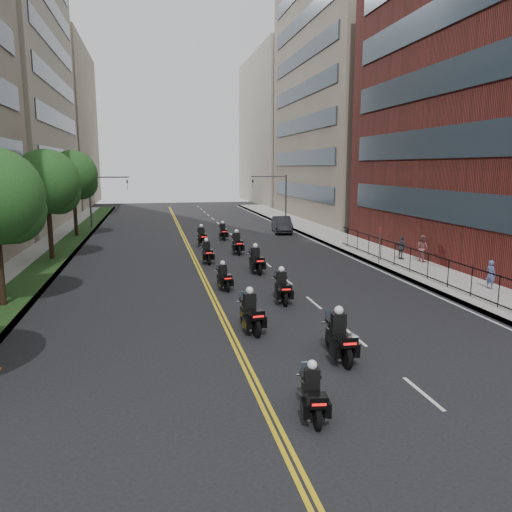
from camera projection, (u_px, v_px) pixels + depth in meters
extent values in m
plane|color=black|center=(318.00, 404.00, 13.82)|extent=(160.00, 160.00, 0.00)
cube|color=gray|center=(359.00, 247.00, 40.32)|extent=(4.00, 90.00, 0.15)
cube|color=gray|center=(43.00, 258.00, 35.46)|extent=(4.00, 90.00, 0.15)
cube|color=#193112|center=(55.00, 256.00, 35.60)|extent=(2.00, 90.00, 0.04)
cube|color=#333F4C|center=(438.00, 213.00, 32.40)|extent=(0.12, 25.80, 1.80)
cube|color=#333F4C|center=(443.00, 150.00, 31.69)|extent=(0.12, 25.80, 1.80)
cube|color=#333F4C|center=(447.00, 85.00, 30.98)|extent=(0.12, 25.80, 1.80)
cube|color=#333F4C|center=(451.00, 16.00, 30.27)|extent=(0.12, 25.80, 1.80)
cube|color=#7F6E5C|center=(360.00, 97.00, 61.75)|extent=(15.00, 28.00, 30.00)
cube|color=#333F4C|center=(300.00, 191.00, 62.26)|extent=(0.12, 24.08, 1.80)
cube|color=#333F4C|center=(300.00, 158.00, 61.55)|extent=(0.12, 24.08, 1.80)
cube|color=#333F4C|center=(301.00, 125.00, 60.84)|extent=(0.12, 24.08, 1.80)
cube|color=#333F4C|center=(302.00, 91.00, 60.13)|extent=(0.12, 24.08, 1.80)
cube|color=#333F4C|center=(302.00, 56.00, 59.42)|extent=(0.12, 24.08, 1.80)
cube|color=#333F4C|center=(303.00, 20.00, 58.71)|extent=(0.12, 24.08, 1.80)
cube|color=#A49984|center=(293.00, 130.00, 91.00)|extent=(15.00, 28.00, 26.00)
cube|color=#333F4C|center=(64.00, 193.00, 56.61)|extent=(0.12, 24.08, 1.80)
cube|color=#333F4C|center=(62.00, 157.00, 55.90)|extent=(0.12, 24.08, 1.80)
cube|color=#333F4C|center=(59.00, 121.00, 55.19)|extent=(0.12, 24.08, 1.80)
cube|color=#333F4C|center=(57.00, 83.00, 54.49)|extent=(0.12, 24.08, 1.80)
cube|color=#333F4C|center=(54.00, 44.00, 53.78)|extent=(0.12, 24.08, 1.80)
cube|color=#333F4C|center=(51.00, 4.00, 53.07)|extent=(0.12, 24.08, 1.80)
cube|color=#7F6E5C|center=(39.00, 126.00, 82.19)|extent=(16.00, 28.00, 26.00)
cube|color=black|center=(438.00, 257.00, 27.32)|extent=(0.05, 28.00, 0.05)
cube|color=black|center=(437.00, 280.00, 27.55)|extent=(0.05, 28.00, 0.05)
sphere|color=#1B531F|center=(12.00, 211.00, 22.83)|extent=(3.08, 3.08, 3.08)
cylinder|color=#311C15|center=(50.00, 225.00, 34.22)|extent=(0.32, 0.32, 5.11)
sphere|color=#1B531F|center=(47.00, 182.00, 33.70)|extent=(4.40, 4.40, 4.40)
sphere|color=#1B531F|center=(58.00, 192.00, 34.34)|extent=(3.08, 3.08, 3.08)
cylinder|color=#311C15|center=(75.00, 208.00, 45.75)|extent=(0.32, 0.32, 5.39)
sphere|color=#1B531F|center=(73.00, 174.00, 45.21)|extent=(4.40, 4.40, 4.40)
sphere|color=#1B531F|center=(81.00, 183.00, 45.85)|extent=(3.08, 3.08, 3.08)
cylinder|color=#3F3F44|center=(286.00, 200.00, 55.90)|extent=(0.18, 0.18, 5.60)
cylinder|color=#3F3F44|center=(269.00, 176.00, 55.04)|extent=(4.00, 0.14, 0.14)
imported|color=black|center=(253.00, 184.00, 54.82)|extent=(0.16, 0.20, 1.00)
cylinder|color=#3F3F44|center=(90.00, 203.00, 51.65)|extent=(0.18, 0.18, 5.60)
cylinder|color=#3F3F44|center=(109.00, 177.00, 51.60)|extent=(4.00, 0.14, 0.14)
imported|color=black|center=(127.00, 185.00, 52.10)|extent=(0.16, 0.20, 1.00)
cylinder|color=black|center=(317.00, 418.00, 12.44)|extent=(0.20, 0.63, 0.61)
cylinder|color=black|center=(307.00, 392.00, 13.86)|extent=(0.20, 0.63, 0.61)
cube|color=black|center=(312.00, 395.00, 13.10)|extent=(0.53, 1.26, 0.36)
cube|color=silver|center=(311.00, 402.00, 13.18)|extent=(0.40, 0.54, 0.27)
cube|color=black|center=(318.00, 400.00, 12.35)|extent=(0.51, 0.44, 0.29)
cube|color=red|center=(319.00, 405.00, 12.17)|extent=(0.36, 0.07, 0.06)
cube|color=black|center=(312.00, 379.00, 13.07)|extent=(0.43, 0.30, 0.56)
sphere|color=silver|center=(312.00, 365.00, 13.01)|extent=(0.26, 0.26, 0.26)
cylinder|color=black|center=(347.00, 358.00, 16.19)|extent=(0.18, 0.75, 0.75)
cylinder|color=black|center=(330.00, 339.00, 17.90)|extent=(0.18, 0.75, 0.75)
cube|color=black|center=(339.00, 339.00, 16.99)|extent=(0.52, 1.50, 0.44)
cube|color=silver|center=(338.00, 346.00, 17.09)|extent=(0.44, 0.62, 0.33)
cube|color=black|center=(348.00, 341.00, 16.09)|extent=(0.59, 0.48, 0.35)
cube|color=red|center=(350.00, 344.00, 15.87)|extent=(0.44, 0.05, 0.08)
cube|color=black|center=(338.00, 323.00, 16.95)|extent=(0.50, 0.33, 0.68)
sphere|color=silver|center=(339.00, 310.00, 16.88)|extent=(0.32, 0.32, 0.32)
cylinder|color=black|center=(257.00, 328.00, 19.17)|extent=(0.22, 0.73, 0.72)
cylinder|color=black|center=(244.00, 316.00, 20.77)|extent=(0.22, 0.73, 0.72)
cube|color=black|center=(250.00, 315.00, 19.92)|extent=(0.59, 1.47, 0.43)
cube|color=silver|center=(250.00, 320.00, 20.01)|extent=(0.46, 0.62, 0.32)
cube|color=black|center=(257.00, 314.00, 19.08)|extent=(0.60, 0.50, 0.34)
cube|color=red|center=(258.00, 317.00, 18.87)|extent=(0.43, 0.07, 0.07)
cube|color=black|center=(250.00, 301.00, 19.87)|extent=(0.50, 0.34, 0.66)
sphere|color=silver|center=(250.00, 290.00, 19.80)|extent=(0.31, 0.31, 0.31)
cylinder|color=black|center=(285.00, 299.00, 23.40)|extent=(0.18, 0.71, 0.71)
cylinder|color=black|center=(278.00, 291.00, 25.02)|extent=(0.18, 0.71, 0.71)
cube|color=black|center=(282.00, 289.00, 24.16)|extent=(0.51, 1.43, 0.42)
cube|color=silver|center=(281.00, 293.00, 24.25)|extent=(0.43, 0.59, 0.31)
cube|color=black|center=(285.00, 288.00, 23.30)|extent=(0.56, 0.47, 0.33)
cube|color=red|center=(286.00, 289.00, 23.09)|extent=(0.42, 0.05, 0.07)
cube|color=black|center=(281.00, 278.00, 24.12)|extent=(0.47, 0.32, 0.64)
sphere|color=silver|center=(281.00, 269.00, 24.05)|extent=(0.30, 0.30, 0.30)
cylinder|color=black|center=(227.00, 286.00, 26.07)|extent=(0.21, 0.64, 0.62)
cylinder|color=black|center=(220.00, 280.00, 27.44)|extent=(0.21, 0.64, 0.62)
cube|color=black|center=(223.00, 279.00, 26.71)|extent=(0.55, 1.28, 0.37)
cube|color=silver|center=(223.00, 282.00, 26.79)|extent=(0.41, 0.55, 0.28)
cube|color=black|center=(227.00, 277.00, 25.99)|extent=(0.52, 0.45, 0.29)
cube|color=red|center=(228.00, 279.00, 25.81)|extent=(0.37, 0.08, 0.06)
cube|color=black|center=(223.00, 270.00, 26.67)|extent=(0.43, 0.31, 0.57)
sphere|color=silver|center=(223.00, 263.00, 26.61)|extent=(0.27, 0.27, 0.27)
cylinder|color=black|center=(259.00, 269.00, 30.11)|extent=(0.19, 0.75, 0.74)
cylinder|color=black|center=(252.00, 264.00, 31.76)|extent=(0.19, 0.75, 0.74)
cube|color=black|center=(256.00, 262.00, 30.88)|extent=(0.53, 1.49, 0.43)
cube|color=silver|center=(255.00, 266.00, 30.98)|extent=(0.44, 0.62, 0.33)
cube|color=black|center=(259.00, 260.00, 30.01)|extent=(0.59, 0.49, 0.35)
cube|color=red|center=(260.00, 261.00, 29.80)|extent=(0.44, 0.06, 0.08)
cube|color=black|center=(255.00, 253.00, 30.84)|extent=(0.49, 0.33, 0.67)
sphere|color=silver|center=(255.00, 246.00, 30.77)|extent=(0.31, 0.31, 0.31)
cylinder|color=black|center=(209.00, 260.00, 33.24)|extent=(0.17, 0.70, 0.69)
cylinder|color=black|center=(205.00, 256.00, 34.80)|extent=(0.17, 0.70, 0.69)
cube|color=black|center=(207.00, 254.00, 33.97)|extent=(0.49, 1.40, 0.41)
cube|color=silver|center=(207.00, 257.00, 34.06)|extent=(0.41, 0.58, 0.31)
cube|color=black|center=(209.00, 252.00, 33.15)|extent=(0.55, 0.45, 0.33)
cube|color=red|center=(209.00, 253.00, 32.95)|extent=(0.41, 0.05, 0.07)
cube|color=black|center=(206.00, 246.00, 33.93)|extent=(0.46, 0.31, 0.63)
sphere|color=silver|center=(206.00, 240.00, 33.86)|extent=(0.30, 0.30, 0.30)
cylinder|color=black|center=(239.00, 251.00, 36.82)|extent=(0.16, 0.74, 0.74)
cylinder|color=black|center=(235.00, 247.00, 38.49)|extent=(0.16, 0.74, 0.74)
cube|color=black|center=(237.00, 245.00, 37.60)|extent=(0.48, 1.48, 0.44)
cube|color=silver|center=(237.00, 248.00, 37.70)|extent=(0.42, 0.61, 0.33)
cube|color=black|center=(239.00, 243.00, 36.72)|extent=(0.57, 0.47, 0.35)
cube|color=red|center=(239.00, 244.00, 36.50)|extent=(0.44, 0.04, 0.08)
cube|color=black|center=(236.00, 237.00, 37.56)|extent=(0.48, 0.31, 0.68)
sphere|color=silver|center=(236.00, 231.00, 37.48)|extent=(0.32, 0.32, 0.32)
cylinder|color=black|center=(203.00, 243.00, 40.47)|extent=(0.21, 0.74, 0.73)
cylinder|color=black|center=(200.00, 240.00, 42.10)|extent=(0.21, 0.74, 0.73)
cube|color=black|center=(202.00, 238.00, 41.23)|extent=(0.56, 1.48, 0.43)
cube|color=silver|center=(202.00, 241.00, 41.32)|extent=(0.45, 0.62, 0.32)
cube|color=black|center=(203.00, 236.00, 40.37)|extent=(0.59, 0.49, 0.34)
cube|color=red|center=(204.00, 237.00, 40.16)|extent=(0.43, 0.06, 0.08)
cube|color=black|center=(201.00, 231.00, 41.19)|extent=(0.49, 0.34, 0.67)
sphere|color=silver|center=(201.00, 226.00, 41.12)|extent=(0.31, 0.31, 0.31)
cylinder|color=black|center=(224.00, 237.00, 44.15)|extent=(0.15, 0.68, 0.68)
cylinder|color=black|center=(221.00, 235.00, 45.68)|extent=(0.15, 0.68, 0.68)
cube|color=black|center=(223.00, 233.00, 44.87)|extent=(0.43, 1.35, 0.40)
cube|color=silver|center=(223.00, 235.00, 44.96)|extent=(0.38, 0.55, 0.30)
cube|color=black|center=(224.00, 231.00, 44.06)|extent=(0.52, 0.42, 0.32)
cube|color=red|center=(224.00, 232.00, 43.86)|extent=(0.40, 0.03, 0.07)
cube|color=black|center=(223.00, 227.00, 44.83)|extent=(0.44, 0.28, 0.62)
sphere|color=silver|center=(223.00, 222.00, 44.76)|extent=(0.29, 0.29, 0.29)
imported|color=black|center=(282.00, 225.00, 49.54)|extent=(2.37, 5.04, 1.60)
imported|color=#4A5588|center=(491.00, 274.00, 26.11)|extent=(0.48, 0.63, 1.53)
imported|color=#8F4E4F|center=(423.00, 248.00, 33.60)|extent=(0.85, 1.00, 1.79)
imported|color=#3D3E45|center=(401.00, 248.00, 34.45)|extent=(0.65, 1.02, 1.61)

